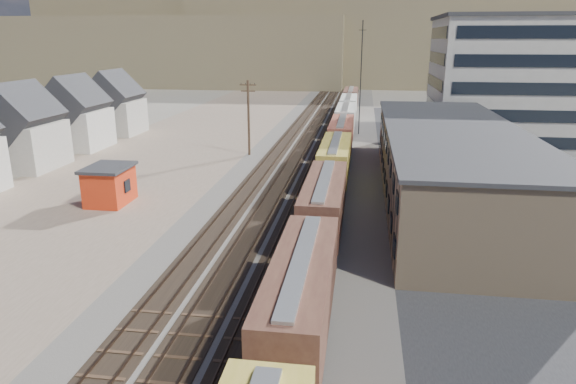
# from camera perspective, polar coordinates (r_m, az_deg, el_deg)

# --- Properties ---
(ground) EXTENTS (300.00, 300.00, 0.00)m
(ground) POSITION_cam_1_polar(r_m,az_deg,el_deg) (29.83, -5.73, -14.06)
(ground) COLOR #6B6356
(ground) RESTS_ON ground
(ballast_bed) EXTENTS (18.00, 200.00, 0.06)m
(ballast_bed) POSITION_cam_1_polar(r_m,az_deg,el_deg) (76.63, 3.23, 5.22)
(ballast_bed) COLOR #4C4742
(ballast_bed) RESTS_ON ground
(dirt_yard) EXTENTS (24.00, 180.00, 0.03)m
(dirt_yard) POSITION_cam_1_polar(r_m,az_deg,el_deg) (71.67, -13.69, 3.96)
(dirt_yard) COLOR #705D4D
(dirt_yard) RESTS_ON ground
(asphalt_lot) EXTENTS (26.00, 120.00, 0.04)m
(asphalt_lot) POSITION_cam_1_polar(r_m,az_deg,el_deg) (63.63, 22.09, 1.62)
(asphalt_lot) COLOR #232326
(asphalt_lot) RESTS_ON ground
(rail_tracks) EXTENTS (11.40, 200.00, 0.24)m
(rail_tracks) POSITION_cam_1_polar(r_m,az_deg,el_deg) (76.66, 2.82, 5.30)
(rail_tracks) COLOR black
(rail_tracks) RESTS_ON ground
(freight_train) EXTENTS (3.00, 119.74, 4.46)m
(freight_train) POSITION_cam_1_polar(r_m,az_deg,el_deg) (62.71, 5.64, 5.18)
(freight_train) COLOR black
(freight_train) RESTS_ON ground
(warehouse) EXTENTS (12.40, 40.40, 7.25)m
(warehouse) POSITION_cam_1_polar(r_m,az_deg,el_deg) (51.84, 17.46, 3.02)
(warehouse) COLOR tan
(warehouse) RESTS_ON ground
(office_tower) EXTENTS (22.60, 18.60, 18.45)m
(office_tower) POSITION_cam_1_polar(r_m,az_deg,el_deg) (82.82, 23.72, 11.19)
(office_tower) COLOR #9E998E
(office_tower) RESTS_ON ground
(utility_pole_north) EXTENTS (2.20, 0.32, 10.00)m
(utility_pole_north) POSITION_cam_1_polar(r_m,az_deg,el_deg) (69.21, -4.40, 8.40)
(utility_pole_north) COLOR #382619
(utility_pole_north) RESTS_ON ground
(radio_mast) EXTENTS (1.20, 0.16, 18.00)m
(radio_mast) POSITION_cam_1_polar(r_m,az_deg,el_deg) (85.05, 8.09, 12.41)
(radio_mast) COLOR black
(radio_mast) RESTS_ON ground
(hills_north) EXTENTS (265.00, 80.00, 32.00)m
(hills_north) POSITION_cam_1_polar(r_m,az_deg,el_deg) (192.86, 6.65, 16.24)
(hills_north) COLOR brown
(hills_north) RESTS_ON ground
(maintenance_shed) EXTENTS (3.95, 5.08, 3.69)m
(maintenance_shed) POSITION_cam_1_polar(r_m,az_deg,el_deg) (51.70, -19.21, 0.80)
(maintenance_shed) COLOR red
(maintenance_shed) RESTS_ON ground
(parked_car_blue) EXTENTS (4.02, 5.83, 1.48)m
(parked_car_blue) POSITION_cam_1_polar(r_m,az_deg,el_deg) (66.49, 23.86, 2.67)
(parked_car_blue) COLOR navy
(parked_car_blue) RESTS_ON ground
(parked_car_far) EXTENTS (2.35, 4.12, 1.32)m
(parked_car_far) POSITION_cam_1_polar(r_m,az_deg,el_deg) (78.08, 24.71, 4.41)
(parked_car_far) COLOR white
(parked_car_far) RESTS_ON ground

